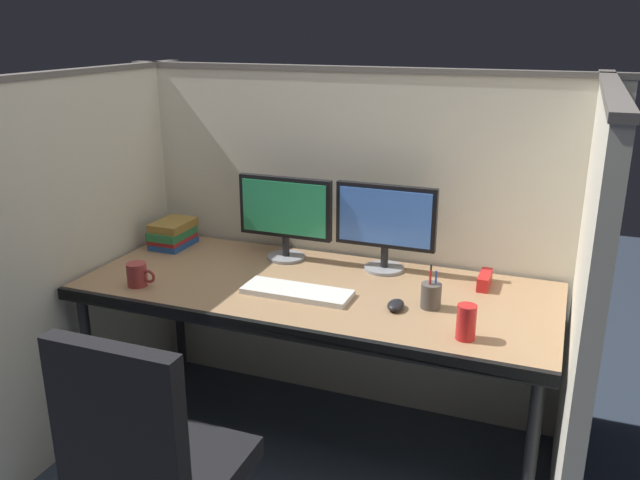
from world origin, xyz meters
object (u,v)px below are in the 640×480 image
object	(u,v)px
desk	(314,298)
pen_cup	(431,295)
keyboard_main	(297,292)
red_stapler	(485,280)
computer_mouse	(396,305)
book_stack	(173,234)
monitor_left	(285,212)
soda_can	(466,322)
coffee_mug	(138,275)
monitor_right	(385,222)

from	to	relation	value
desk	pen_cup	size ratio (longest dim) A/B	11.21
keyboard_main	red_stapler	bearing A→B (deg)	27.37
desk	computer_mouse	world-z (taller)	computer_mouse
pen_cup	book_stack	distance (m)	1.32
monitor_left	soda_can	world-z (taller)	monitor_left
keyboard_main	coffee_mug	distance (m)	0.65
red_stapler	soda_can	distance (m)	0.49
monitor_left	monitor_right	bearing A→B (deg)	2.66
pen_cup	book_stack	bearing A→B (deg)	168.36
monitor_right	pen_cup	world-z (taller)	monitor_right
monitor_left	computer_mouse	distance (m)	0.73
monitor_right	book_stack	world-z (taller)	monitor_right
monitor_left	monitor_right	world-z (taller)	same
computer_mouse	soda_can	world-z (taller)	soda_can
monitor_right	coffee_mug	xyz separation A→B (m)	(-0.88, -0.53, -0.17)
keyboard_main	coffee_mug	size ratio (longest dim) A/B	3.41
pen_cup	soda_can	distance (m)	0.27
keyboard_main	red_stapler	size ratio (longest dim) A/B	2.87
keyboard_main	pen_cup	world-z (taller)	pen_cup
desk	keyboard_main	size ratio (longest dim) A/B	4.42
pen_cup	coffee_mug	distance (m)	1.16
monitor_left	pen_cup	size ratio (longest dim) A/B	2.54
pen_cup	red_stapler	distance (m)	0.32
monitor_left	desk	bearing A→B (deg)	-47.66
computer_mouse	red_stapler	world-z (taller)	red_stapler
monitor_left	coffee_mug	world-z (taller)	monitor_left
monitor_left	soda_can	xyz separation A→B (m)	(0.88, -0.51, -0.15)
keyboard_main	computer_mouse	world-z (taller)	computer_mouse
coffee_mug	keyboard_main	bearing A→B (deg)	13.02
pen_cup	monitor_left	bearing A→B (deg)	157.57
computer_mouse	book_stack	distance (m)	1.22
monitor_left	keyboard_main	bearing A→B (deg)	-60.07
monitor_right	computer_mouse	xyz separation A→B (m)	(0.15, -0.38, -0.20)
desk	coffee_mug	bearing A→B (deg)	-160.17
monitor_right	keyboard_main	world-z (taller)	monitor_right
soda_can	pen_cup	bearing A→B (deg)	127.67
monitor_right	soda_can	bearing A→B (deg)	-50.74
monitor_right	soda_can	xyz separation A→B (m)	(0.43, -0.53, -0.15)
desk	red_stapler	size ratio (longest dim) A/B	12.67
monitor_left	book_stack	world-z (taller)	monitor_left
pen_cup	coffee_mug	world-z (taller)	pen_cup
desk	monitor_left	size ratio (longest dim) A/B	4.42
computer_mouse	red_stapler	distance (m)	0.44
monitor_left	pen_cup	distance (m)	0.80
book_stack	desk	bearing A→B (deg)	-16.17
keyboard_main	soda_can	xyz separation A→B (m)	(0.67, -0.15, 0.05)
pen_cup	coffee_mug	xyz separation A→B (m)	(-1.15, -0.21, -0.00)
red_stapler	book_stack	distance (m)	1.45
desk	monitor_left	distance (m)	0.45
monitor_right	keyboard_main	size ratio (longest dim) A/B	1.00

